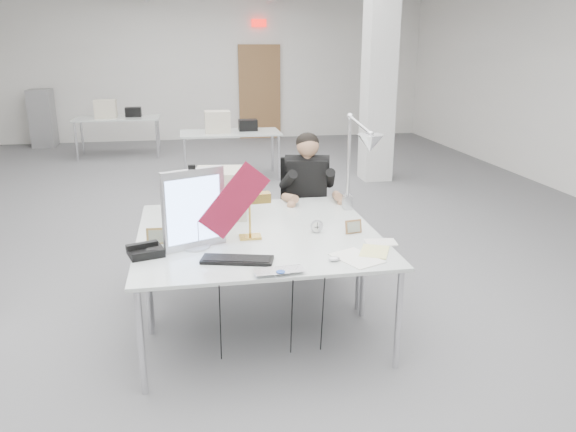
% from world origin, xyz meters
% --- Properties ---
extents(room_shell, '(10.04, 14.04, 3.24)m').
position_xyz_m(room_shell, '(0.04, 0.13, 1.69)').
color(room_shell, '#5D5D60').
rests_on(room_shell, ground).
extents(desk_main, '(1.80, 0.90, 0.02)m').
position_xyz_m(desk_main, '(0.00, -2.50, 0.74)').
color(desk_main, silver).
rests_on(desk_main, room_shell).
extents(desk_second, '(1.80, 0.90, 0.02)m').
position_xyz_m(desk_second, '(0.00, -1.60, 0.74)').
color(desk_second, silver).
rests_on(desk_second, room_shell).
extents(bg_desk_a, '(1.60, 0.80, 0.02)m').
position_xyz_m(bg_desk_a, '(0.20, 3.00, 0.74)').
color(bg_desk_a, silver).
rests_on(bg_desk_a, room_shell).
extents(bg_desk_b, '(1.60, 0.80, 0.02)m').
position_xyz_m(bg_desk_b, '(-1.80, 5.20, 0.74)').
color(bg_desk_b, silver).
rests_on(bg_desk_b, room_shell).
extents(filing_cabinet, '(0.45, 0.55, 1.20)m').
position_xyz_m(filing_cabinet, '(-3.50, 6.65, 0.60)').
color(filing_cabinet, gray).
rests_on(filing_cabinet, room_shell).
extents(office_chair, '(0.65, 0.65, 1.12)m').
position_xyz_m(office_chair, '(0.61, -0.97, 0.56)').
color(office_chair, black).
rests_on(office_chair, room_shell).
extents(seated_person, '(0.61, 0.70, 0.91)m').
position_xyz_m(seated_person, '(0.61, -1.02, 0.90)').
color(seated_person, black).
rests_on(seated_person, office_chair).
extents(monitor, '(0.44, 0.22, 0.57)m').
position_xyz_m(monitor, '(-0.47, -2.31, 1.04)').
color(monitor, '#B5B5BA').
rests_on(monitor, desk_main).
extents(pennant, '(0.51, 0.03, 0.55)m').
position_xyz_m(pennant, '(-0.19, -2.35, 1.09)').
color(pennant, maroon).
rests_on(pennant, monitor).
extents(keyboard, '(0.50, 0.28, 0.02)m').
position_xyz_m(keyboard, '(-0.21, -2.63, 0.77)').
color(keyboard, black).
rests_on(keyboard, desk_main).
extents(laptop, '(0.33, 0.23, 0.03)m').
position_xyz_m(laptop, '(0.04, -2.92, 0.77)').
color(laptop, '#BBBBC0').
rests_on(laptop, desk_main).
extents(mouse, '(0.09, 0.07, 0.03)m').
position_xyz_m(mouse, '(0.42, -2.74, 0.77)').
color(mouse, silver).
rests_on(mouse, desk_main).
extents(bankers_lamp, '(0.31, 0.15, 0.34)m').
position_xyz_m(bankers_lamp, '(-0.07, -2.18, 0.92)').
color(bankers_lamp, gold).
rests_on(bankers_lamp, desk_main).
extents(desk_phone, '(0.27, 0.26, 0.06)m').
position_xyz_m(desk_phone, '(-0.81, -2.41, 0.78)').
color(desk_phone, black).
rests_on(desk_phone, desk_main).
extents(picture_frame_left, '(0.15, 0.05, 0.12)m').
position_xyz_m(picture_frame_left, '(-0.74, -2.18, 0.81)').
color(picture_frame_left, '#A68447').
rests_on(picture_frame_left, desk_main).
extents(picture_frame_right, '(0.14, 0.05, 0.10)m').
position_xyz_m(picture_frame_right, '(0.71, -2.21, 0.81)').
color(picture_frame_right, '#9C6C43').
rests_on(picture_frame_right, desk_main).
extents(desk_clock, '(0.10, 0.06, 0.10)m').
position_xyz_m(desk_clock, '(0.44, -2.14, 0.81)').
color(desk_clock, '#B8B7BC').
rests_on(desk_clock, desk_main).
extents(paper_stack_a, '(0.35, 0.40, 0.01)m').
position_xyz_m(paper_stack_a, '(0.59, -2.72, 0.76)').
color(paper_stack_a, white).
rests_on(paper_stack_a, desk_main).
extents(paper_stack_b, '(0.28, 0.31, 0.01)m').
position_xyz_m(paper_stack_b, '(0.74, -2.62, 0.76)').
color(paper_stack_b, '#EDEA8E').
rests_on(paper_stack_b, desk_main).
extents(paper_stack_c, '(0.24, 0.18, 0.01)m').
position_xyz_m(paper_stack_c, '(0.85, -2.45, 0.76)').
color(paper_stack_c, white).
rests_on(paper_stack_c, desk_main).
extents(beige_monitor, '(0.46, 0.44, 0.39)m').
position_xyz_m(beige_monitor, '(-0.24, -1.57, 0.95)').
color(beige_monitor, '#BDB79D').
rests_on(beige_monitor, desk_second).
extents(architect_lamp, '(0.36, 0.71, 0.88)m').
position_xyz_m(architect_lamp, '(0.85, -1.82, 1.19)').
color(architect_lamp, '#B8B9BD').
rests_on(architect_lamp, desk_second).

